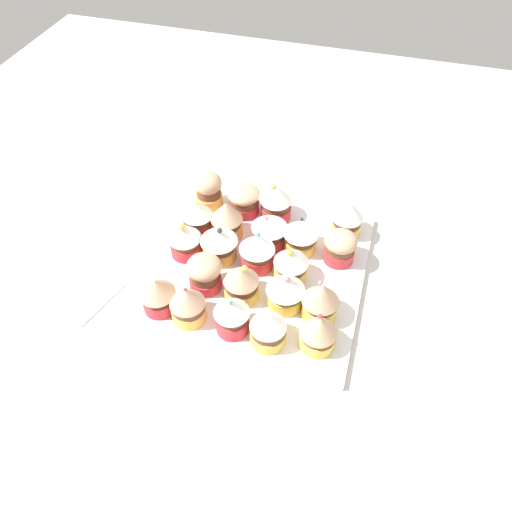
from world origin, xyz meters
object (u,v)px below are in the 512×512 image
(cupcake_7, at_px, (285,291))
(cupcake_17, at_px, (340,247))
(cupcake_2, at_px, (233,314))
(cupcake_4, at_px, (319,331))
(cupcake_20, at_px, (276,202))
(cupcake_5, at_px, (205,273))
(cupcake_8, at_px, (321,300))
(cupcake_1, at_px, (188,304))
(cupcake_13, at_px, (197,216))
(cupcake_3, at_px, (268,328))
(cupcake_12, at_px, (291,264))
(cupcake_10, at_px, (219,241))
(cupcake_9, at_px, (184,240))
(cupcake_21, at_px, (347,217))
(cupcake_15, at_px, (270,229))
(napkin, at_px, (77,280))
(baking_tray, at_px, (256,270))
(cupcake_6, at_px, (241,281))
(cupcake_19, at_px, (244,199))
(cupcake_18, at_px, (209,189))
(cupcake_16, at_px, (301,235))
(cupcake_11, at_px, (255,250))
(cupcake_0, at_px, (157,294))
(cupcake_14, at_px, (227,219))

(cupcake_7, distance_m, cupcake_17, 0.14)
(cupcake_2, height_order, cupcake_7, cupcake_2)
(cupcake_4, relative_size, cupcake_20, 0.91)
(cupcake_5, relative_size, cupcake_8, 0.86)
(cupcake_1, height_order, cupcake_13, cupcake_13)
(cupcake_3, bearing_deg, cupcake_12, 88.39)
(cupcake_10, xyz_separation_m, cupcake_17, (0.20, 0.05, -0.01))
(cupcake_9, bearing_deg, cupcake_7, -16.70)
(cupcake_1, height_order, cupcake_21, cupcake_21)
(cupcake_2, relative_size, cupcake_15, 1.12)
(cupcake_1, height_order, napkin, cupcake_1)
(cupcake_10, relative_size, cupcake_21, 1.03)
(cupcake_7, distance_m, cupcake_9, 0.20)
(baking_tray, height_order, cupcake_1, cupcake_1)
(cupcake_6, relative_size, cupcake_21, 0.98)
(cupcake_12, bearing_deg, cupcake_2, -115.47)
(cupcake_9, relative_size, cupcake_21, 0.99)
(cupcake_13, bearing_deg, cupcake_8, -27.02)
(baking_tray, bearing_deg, cupcake_15, 84.61)
(cupcake_19, bearing_deg, cupcake_18, 178.30)
(cupcake_10, xyz_separation_m, cupcake_16, (0.13, 0.06, -0.00))
(cupcake_1, distance_m, cupcake_18, 0.27)
(cupcake_17, bearing_deg, cupcake_16, 174.72)
(cupcake_4, distance_m, cupcake_11, 0.19)
(cupcake_2, height_order, cupcake_21, same)
(cupcake_3, relative_size, cupcake_5, 0.99)
(cupcake_0, height_order, cupcake_1, cupcake_1)
(cupcake_19, bearing_deg, cupcake_5, -91.98)
(cupcake_14, distance_m, cupcake_15, 0.08)
(cupcake_18, xyz_separation_m, cupcake_19, (0.07, -0.00, -0.01))
(cupcake_9, bearing_deg, cupcake_14, 51.38)
(cupcake_0, xyz_separation_m, cupcake_16, (0.19, 0.19, -0.00))
(cupcake_16, height_order, napkin, cupcake_16)
(baking_tray, distance_m, cupcake_3, 0.16)
(cupcake_1, xyz_separation_m, cupcake_6, (0.07, 0.06, 0.00))
(cupcake_5, distance_m, cupcake_15, 0.15)
(cupcake_11, bearing_deg, cupcake_9, -174.61)
(cupcake_14, height_order, cupcake_16, cupcake_14)
(cupcake_8, bearing_deg, cupcake_6, 178.27)
(cupcake_19, distance_m, cupcake_20, 0.06)
(cupcake_16, bearing_deg, cupcake_0, -134.51)
(cupcake_8, xyz_separation_m, cupcake_19, (-0.19, 0.20, -0.01))
(cupcake_3, height_order, cupcake_18, cupcake_18)
(cupcake_15, bearing_deg, cupcake_0, -124.49)
(cupcake_6, relative_size, cupcake_16, 1.07)
(cupcake_17, distance_m, cupcake_20, 0.16)
(cupcake_19, relative_size, napkin, 0.41)
(baking_tray, relative_size, cupcake_2, 4.84)
(cupcake_1, bearing_deg, cupcake_2, -1.58)
(cupcake_10, relative_size, cupcake_20, 1.00)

